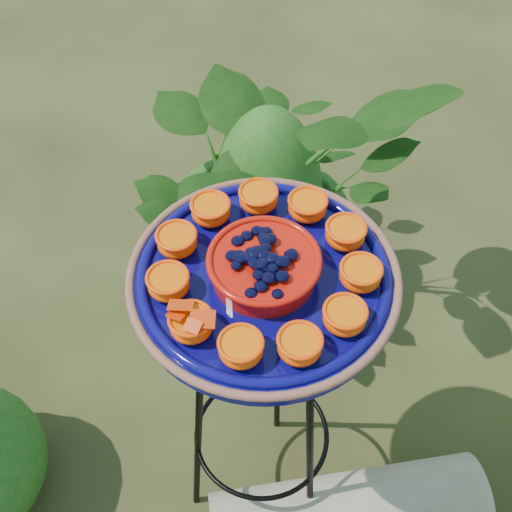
# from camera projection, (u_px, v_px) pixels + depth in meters

# --- Properties ---
(tripod_stand) EXTENTS (0.37, 0.37, 0.79)m
(tripod_stand) POSITION_uv_depth(u_px,v_px,m) (262.00, 387.00, 1.35)
(tripod_stand) COLOR black
(tripod_stand) RESTS_ON ground
(feeder_dish) EXTENTS (0.52, 0.52, 0.09)m
(feeder_dish) POSITION_uv_depth(u_px,v_px,m) (264.00, 276.00, 1.08)
(feeder_dish) COLOR #09075B
(feeder_dish) RESTS_ON tripod_stand
(shrub_back_left) EXTENTS (0.91, 0.95, 0.81)m
(shrub_back_left) POSITION_uv_depth(u_px,v_px,m) (268.00, 188.00, 1.79)
(shrub_back_left) COLOR #1B4E14
(shrub_back_left) RESTS_ON ground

